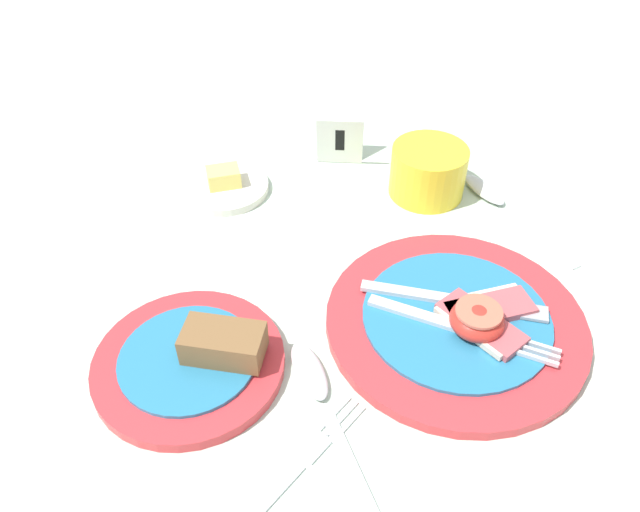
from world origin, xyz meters
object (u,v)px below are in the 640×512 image
at_px(breakfast_plate, 459,321).
at_px(teaspoon_near_cup, 319,394).
at_px(bread_plate, 194,359).
at_px(fork_on_cloth, 285,479).
at_px(butter_dish, 225,185).
at_px(sugar_cup, 428,170).
at_px(number_card, 337,137).
at_px(teaspoon_by_saucer, 499,202).

xyz_separation_m(breakfast_plate, teaspoon_near_cup, (-0.14, -0.08, -0.00)).
height_order(bread_plate, fork_on_cloth, bread_plate).
height_order(breakfast_plate, butter_dish, breakfast_plate).
distance_m(breakfast_plate, butter_dish, 0.35).
distance_m(bread_plate, sugar_cup, 0.37).
bearing_deg(breakfast_plate, fork_on_cloth, -138.60).
bearing_deg(breakfast_plate, number_card, 107.74).
bearing_deg(bread_plate, breakfast_plate, 7.66).
xyz_separation_m(bread_plate, number_card, (0.16, 0.34, 0.03)).
xyz_separation_m(sugar_cup, butter_dish, (-0.25, 0.02, -0.03)).
xyz_separation_m(number_card, teaspoon_near_cup, (-0.04, -0.38, -0.03)).
bearing_deg(number_card, teaspoon_near_cup, -89.62).
height_order(butter_dish, number_card, number_card).
relative_size(bread_plate, butter_dish, 1.62).
relative_size(teaspoon_near_cup, fork_on_cloth, 1.29).
bearing_deg(bread_plate, teaspoon_by_saucer, 33.33).
xyz_separation_m(sugar_cup, number_card, (-0.11, 0.08, 0.00)).
bearing_deg(number_card, butter_dish, -151.20).
bearing_deg(teaspoon_near_cup, teaspoon_by_saucer, -58.41).
distance_m(breakfast_plate, sugar_cup, 0.23).
bearing_deg(fork_on_cloth, teaspoon_near_cup, 20.36).
distance_m(number_card, teaspoon_by_saucer, 0.22).
relative_size(butter_dish, teaspoon_by_saucer, 0.60).
bearing_deg(teaspoon_by_saucer, teaspoon_near_cup, 113.67).
bearing_deg(fork_on_cloth, sugar_cup, 16.94).
xyz_separation_m(teaspoon_by_saucer, fork_on_cloth, (-0.27, -0.35, -0.00)).
bearing_deg(fork_on_cloth, breakfast_plate, -5.97).
bearing_deg(sugar_cup, bread_plate, -135.36).
relative_size(sugar_cup, butter_dish, 0.84).
distance_m(butter_dish, teaspoon_by_saucer, 0.34).
bearing_deg(sugar_cup, fork_on_cloth, -115.69).
height_order(number_card, teaspoon_by_saucer, number_card).
distance_m(breakfast_plate, teaspoon_near_cup, 0.16).
relative_size(breakfast_plate, butter_dish, 2.33).
xyz_separation_m(butter_dish, number_card, (0.15, 0.06, 0.03)).
bearing_deg(teaspoon_by_saucer, butter_dish, 56.39).
distance_m(breakfast_plate, number_card, 0.32).
bearing_deg(breakfast_plate, teaspoon_by_saucer, 64.30).
xyz_separation_m(breakfast_plate, number_card, (-0.10, 0.30, 0.03)).
relative_size(number_card, teaspoon_near_cup, 0.39).
xyz_separation_m(breakfast_plate, sugar_cup, (0.01, 0.23, 0.02)).
relative_size(sugar_cup, fork_on_cloth, 0.63).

